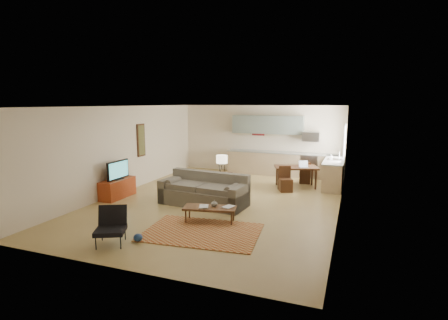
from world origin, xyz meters
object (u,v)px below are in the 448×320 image
at_px(coffee_table, 210,214).
at_px(console_table, 222,184).
at_px(sofa, 203,189).
at_px(armchair, 110,227).
at_px(tv_credenza, 118,188).
at_px(dining_table, 296,177).

height_order(coffee_table, console_table, console_table).
relative_size(sofa, console_table, 3.59).
height_order(sofa, armchair, sofa).
bearing_deg(sofa, tv_credenza, -169.67).
bearing_deg(armchair, sofa, 53.44).
xyz_separation_m(coffee_table, console_table, (-0.60, 2.36, 0.16)).
bearing_deg(tv_credenza, sofa, 4.45).
bearing_deg(coffee_table, dining_table, 60.59).
xyz_separation_m(console_table, dining_table, (1.94, 1.86, 0.00)).
xyz_separation_m(coffee_table, tv_credenza, (-3.42, 1.03, 0.09)).
bearing_deg(sofa, coffee_table, -54.16).
distance_m(sofa, coffee_table, 1.46).
bearing_deg(dining_table, console_table, -154.68).
bearing_deg(dining_table, coffee_table, -126.06).
distance_m(coffee_table, dining_table, 4.43).
xyz_separation_m(coffee_table, dining_table, (1.34, 4.22, 0.16)).
bearing_deg(console_table, coffee_table, -84.45).
height_order(coffee_table, tv_credenza, tv_credenza).
distance_m(armchair, console_table, 4.35).
xyz_separation_m(sofa, armchair, (-0.60, -3.17, -0.06)).
relative_size(tv_credenza, console_table, 1.73).
height_order(sofa, dining_table, sofa).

